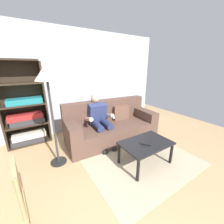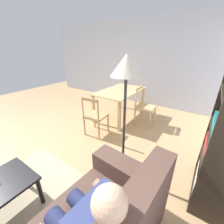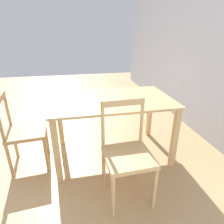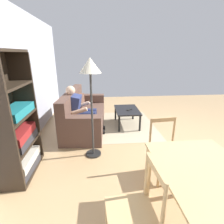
# 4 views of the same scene
# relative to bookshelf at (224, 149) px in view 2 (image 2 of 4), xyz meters

# --- Properties ---
(ground_plane) EXTENTS (8.66, 8.66, 0.00)m
(ground_plane) POSITION_rel_bookshelf_xyz_m (0.52, -2.94, -0.72)
(ground_plane) COLOR tan
(wall_side) EXTENTS (0.12, 6.38, 2.61)m
(wall_side) POSITION_rel_bookshelf_xyz_m (-2.81, -2.94, 0.58)
(wall_side) COLOR #ABB0BE
(wall_side) RESTS_ON ground_plane
(bookshelf) EXTENTS (0.88, 0.36, 1.85)m
(bookshelf) POSITION_rel_bookshelf_xyz_m (0.00, 0.00, 0.00)
(bookshelf) COLOR #2D2319
(bookshelf) RESTS_ON ground_plane
(dining_table) EXTENTS (1.41, 0.86, 0.77)m
(dining_table) POSITION_rel_bookshelf_xyz_m (-1.32, -2.20, -0.07)
(dining_table) COLOR tan
(dining_table) RESTS_ON ground_plane
(dining_chair_near_wall) EXTENTS (0.44, 0.44, 0.95)m
(dining_chair_near_wall) POSITION_rel_bookshelf_xyz_m (-1.32, -1.50, -0.25)
(dining_chair_near_wall) COLOR tan
(dining_chair_near_wall) RESTS_ON ground_plane
(dining_chair_facing_couch) EXTENTS (0.46, 0.46, 0.89)m
(dining_chair_facing_couch) POSITION_rel_bookshelf_xyz_m (-0.28, -2.20, -0.28)
(dining_chair_facing_couch) COLOR tan
(dining_chair_facing_couch) RESTS_ON ground_plane
(floor_lamp) EXTENTS (0.36, 0.36, 1.74)m
(floor_lamp) POSITION_rel_bookshelf_xyz_m (0.39, -1.11, 0.74)
(floor_lamp) COLOR black
(floor_lamp) RESTS_ON ground_plane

